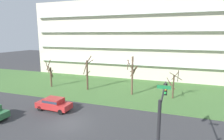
{
  "coord_description": "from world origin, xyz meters",
  "views": [
    {
      "loc": [
        10.3,
        -15.7,
        9.2
      ],
      "look_at": [
        2.75,
        6.0,
        4.91
      ],
      "focal_mm": 29.59,
      "sensor_mm": 36.0,
      "label": 1
    }
  ],
  "objects_px": {
    "tree_right": "(174,84)",
    "traffic_signal_mast": "(161,119)",
    "tree_left": "(87,73)",
    "tree_center": "(132,74)",
    "sedan_red_near_left": "(54,104)",
    "tree_far_left": "(51,75)"
  },
  "relations": [
    {
      "from": "tree_right",
      "to": "traffic_signal_mast",
      "type": "distance_m",
      "value": 16.54
    },
    {
      "from": "tree_left",
      "to": "traffic_signal_mast",
      "type": "bearing_deg",
      "value": -51.0
    },
    {
      "from": "tree_left",
      "to": "traffic_signal_mast",
      "type": "xyz_separation_m",
      "value": [
        13.41,
        -16.56,
        1.16
      ]
    },
    {
      "from": "tree_far_left",
      "to": "tree_right",
      "type": "distance_m",
      "value": 21.07
    },
    {
      "from": "tree_far_left",
      "to": "tree_left",
      "type": "distance_m",
      "value": 7.16
    },
    {
      "from": "tree_left",
      "to": "sedan_red_near_left",
      "type": "height_order",
      "value": "tree_left"
    },
    {
      "from": "tree_right",
      "to": "traffic_signal_mast",
      "type": "relative_size",
      "value": 0.73
    },
    {
      "from": "traffic_signal_mast",
      "to": "tree_left",
      "type": "bearing_deg",
      "value": 129.0
    },
    {
      "from": "sedan_red_near_left",
      "to": "tree_far_left",
      "type": "bearing_deg",
      "value": -49.59
    },
    {
      "from": "tree_center",
      "to": "traffic_signal_mast",
      "type": "bearing_deg",
      "value": -71.09
    },
    {
      "from": "tree_right",
      "to": "traffic_signal_mast",
      "type": "height_order",
      "value": "traffic_signal_mast"
    },
    {
      "from": "tree_center",
      "to": "tree_right",
      "type": "height_order",
      "value": "tree_center"
    },
    {
      "from": "sedan_red_near_left",
      "to": "tree_left",
      "type": "bearing_deg",
      "value": -88.38
    },
    {
      "from": "tree_left",
      "to": "tree_right",
      "type": "xyz_separation_m",
      "value": [
        13.97,
        -0.14,
        -0.78
      ]
    },
    {
      "from": "tree_right",
      "to": "traffic_signal_mast",
      "type": "bearing_deg",
      "value": -91.95
    },
    {
      "from": "tree_far_left",
      "to": "sedan_red_near_left",
      "type": "bearing_deg",
      "value": -51.13
    },
    {
      "from": "tree_right",
      "to": "sedan_red_near_left",
      "type": "relative_size",
      "value": 1.0
    },
    {
      "from": "tree_far_left",
      "to": "sedan_red_near_left",
      "type": "height_order",
      "value": "tree_far_left"
    },
    {
      "from": "sedan_red_near_left",
      "to": "tree_center",
      "type": "bearing_deg",
      "value": -128.87
    },
    {
      "from": "tree_center",
      "to": "tree_right",
      "type": "bearing_deg",
      "value": 0.89
    },
    {
      "from": "tree_right",
      "to": "tree_center",
      "type": "bearing_deg",
      "value": -179.11
    },
    {
      "from": "traffic_signal_mast",
      "to": "sedan_red_near_left",
      "type": "bearing_deg",
      "value": 151.89
    }
  ]
}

